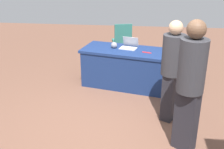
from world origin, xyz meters
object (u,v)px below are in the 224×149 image
person_attendee_standing (190,82)px  table_foreground (130,68)px  chair_tucked_left (180,49)px  scissors_red (147,52)px  person_presenter (172,67)px  yarn_ball (114,45)px  chair_by_pillar (122,40)px  laptop_silver (129,46)px  chair_tucked_right (181,59)px

person_attendee_standing → table_foreground: bearing=149.6°
chair_tucked_left → person_attendee_standing: bearing=-36.4°
chair_tucked_left → scissors_red: size_ratio=5.36×
person_presenter → yarn_ball: bearing=66.1°
person_presenter → person_attendee_standing: person_attendee_standing is taller
chair_by_pillar → yarn_ball: bearing=-106.3°
person_presenter → person_attendee_standing: 0.77m
chair_by_pillar → person_presenter: 2.82m
table_foreground → yarn_ball: (0.33, -0.08, 0.44)m
scissors_red → yarn_ball: bearing=-179.8°
table_foreground → person_attendee_standing: person_attendee_standing is taller
chair_by_pillar → person_attendee_standing: 3.59m
chair_by_pillar → laptop_silver: chair_by_pillar is taller
chair_tucked_left → person_attendee_standing: 2.79m
table_foreground → chair_tucked_right: size_ratio=2.06×
chair_by_pillar → scissors_red: chair_by_pillar is taller
chair_by_pillar → laptop_silver: (-0.24, 1.31, 0.23)m
table_foreground → chair_by_pillar: (0.27, -1.43, 0.18)m
laptop_silver → yarn_ball: (0.29, 0.03, 0.02)m
chair_tucked_left → person_presenter: (0.35, 2.00, 0.32)m
chair_tucked_left → chair_tucked_right: bearing=-36.2°
chair_tucked_left → yarn_ball: bearing=-94.7°
laptop_silver → table_foreground: bearing=121.1°
table_foreground → chair_tucked_left: 1.32m
laptop_silver → scissors_red: size_ratio=2.13×
chair_tucked_right → scissors_red: bearing=-77.7°
person_attendee_standing → scissors_red: person_attendee_standing is taller
table_foreground → laptop_silver: (0.03, -0.12, 0.41)m
chair_tucked_left → laptop_silver: (1.07, 0.68, 0.24)m
yarn_ball → scissors_red: (-0.64, 0.22, -0.06)m
table_foreground → scissors_red: (-0.32, 0.14, 0.38)m
laptop_silver → chair_by_pillar: bearing=-64.2°
chair_tucked_right → person_presenter: size_ratio=0.61×
table_foreground → chair_by_pillar: 1.47m
laptop_silver → yarn_ball: laptop_silver is taller
chair_tucked_left → chair_by_pillar: bearing=-148.1°
person_attendee_standing → laptop_silver: (0.87, -2.07, -0.19)m
chair_tucked_left → yarn_ball: 1.56m
chair_tucked_left → laptop_silver: chair_tucked_left is taller
chair_by_pillar → scissors_red: bearing=-83.4°
chair_tucked_right → person_presenter: 1.37m
chair_by_pillar → chair_tucked_left: bearing=-39.7°
chair_tucked_right → laptop_silver: bearing=-98.3°
table_foreground → yarn_ball: bearing=-14.6°
chair_by_pillar → person_attendee_standing: (-1.11, 3.38, 0.42)m
scissors_red → laptop_silver: bearing=163.0°
yarn_ball → scissors_red: size_ratio=0.68×
laptop_silver → scissors_red: laptop_silver is taller
person_presenter → laptop_silver: size_ratio=4.14×
table_foreground → person_presenter: (-0.69, 1.20, 0.50)m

